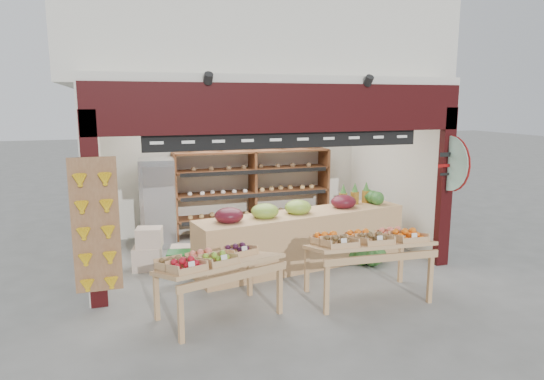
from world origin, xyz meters
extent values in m
plane|color=slate|center=(0.00, 0.00, 0.00)|extent=(60.00, 60.00, 0.00)
cube|color=silver|center=(0.00, 2.29, 1.50)|extent=(5.76, 0.18, 3.00)
cube|color=silver|center=(-2.79, 0.60, 1.50)|extent=(0.18, 3.38, 3.00)
cube|color=silver|center=(2.79, 0.60, 1.50)|extent=(0.18, 3.38, 3.00)
cube|color=silver|center=(0.00, 0.60, 3.06)|extent=(5.76, 3.38, 0.12)
cube|color=silver|center=(0.00, 1.70, 4.20)|extent=(6.36, 4.60, 2.40)
cube|color=black|center=(0.00, -1.05, 2.65)|extent=(5.70, 0.14, 0.70)
cube|color=black|center=(-2.75, -1.05, 1.32)|extent=(0.22, 0.14, 2.65)
cube|color=black|center=(2.75, -1.05, 1.32)|extent=(0.22, 0.14, 2.65)
cube|color=black|center=(0.00, -1.02, 2.20)|extent=(4.20, 0.05, 0.26)
cylinder|color=white|center=(0.10, -0.95, 2.45)|extent=(0.34, 0.05, 0.34)
cube|color=#936843|center=(-2.73, -1.14, 1.15)|extent=(0.60, 0.04, 1.80)
cylinder|color=#A5D0B7|center=(2.75, -1.14, 1.75)|extent=(0.04, 0.90, 0.90)
cylinder|color=maroon|center=(2.75, -1.16, 1.75)|extent=(0.01, 0.92, 0.92)
cube|color=brown|center=(-1.35, 1.93, 0.86)|extent=(0.05, 0.54, 1.73)
cube|color=brown|center=(0.28, 1.93, 0.86)|extent=(0.05, 0.54, 1.73)
cube|color=brown|center=(1.90, 1.93, 0.86)|extent=(0.05, 0.54, 1.73)
cube|color=brown|center=(0.28, 1.93, 0.38)|extent=(3.24, 0.54, 0.04)
cube|color=brown|center=(0.28, 1.93, 0.86)|extent=(3.24, 0.54, 0.04)
cube|color=brown|center=(0.28, 1.93, 1.35)|extent=(3.24, 0.54, 0.04)
cube|color=brown|center=(0.28, 1.93, 1.73)|extent=(3.24, 0.54, 0.04)
cone|color=olive|center=(-1.02, 1.93, 1.87)|extent=(0.32, 0.32, 0.28)
cone|color=olive|center=(-0.37, 1.93, 1.87)|extent=(0.32, 0.32, 0.28)
cone|color=olive|center=(0.28, 1.93, 1.87)|extent=(0.32, 0.32, 0.28)
cone|color=olive|center=(0.92, 1.93, 1.87)|extent=(0.32, 0.32, 0.28)
cone|color=olive|center=(1.57, 1.93, 1.87)|extent=(0.32, 0.32, 0.28)
cube|color=silver|center=(-1.71, 1.56, 0.84)|extent=(0.71, 0.71, 1.68)
cube|color=beige|center=(-2.03, 0.22, 0.19)|extent=(0.52, 0.43, 0.39)
cube|color=beige|center=(-1.98, 0.22, 0.55)|extent=(0.47, 0.40, 0.32)
cube|color=#15511C|center=(-1.51, 0.01, 0.16)|extent=(0.49, 0.41, 0.32)
cube|color=beige|center=(-1.43, 0.40, 0.15)|extent=(0.44, 0.38, 0.30)
cube|color=tan|center=(0.49, -0.39, 0.46)|extent=(3.77, 1.35, 0.92)
ellipsoid|color=#59141E|center=(-0.83, -0.63, 1.02)|extent=(0.45, 0.41, 0.25)
ellipsoid|color=#8CB23F|center=(-0.22, -0.52, 1.02)|extent=(0.45, 0.41, 0.25)
ellipsoid|color=#8CB23F|center=(0.38, -0.41, 1.02)|extent=(0.45, 0.41, 0.25)
ellipsoid|color=#59141E|center=(1.29, -0.25, 1.02)|extent=(0.45, 0.41, 0.25)
cylinder|color=olive|center=(1.37, -0.08, 1.03)|extent=(0.15, 0.15, 0.22)
cylinder|color=olive|center=(1.62, -0.04, 1.03)|extent=(0.15, 0.15, 0.22)
cylinder|color=olive|center=(1.87, 0.01, 1.03)|extent=(0.15, 0.15, 0.22)
cube|color=tan|center=(-1.27, -1.89, 0.71)|extent=(1.69, 1.24, 0.23)
cube|color=tan|center=(-1.83, -2.45, 0.30)|extent=(0.07, 0.07, 0.61)
cube|color=tan|center=(-0.50, -2.04, 0.30)|extent=(0.07, 0.07, 0.61)
cube|color=tan|center=(-2.04, -1.74, 0.30)|extent=(0.07, 0.07, 0.61)
cube|color=tan|center=(-0.71, -1.34, 0.30)|extent=(0.07, 0.07, 0.61)
cube|color=tan|center=(0.85, -1.91, 0.77)|extent=(1.69, 1.01, 0.24)
cube|color=tan|center=(0.07, -2.26, 0.33)|extent=(0.06, 0.06, 0.67)
cube|color=tan|center=(1.58, -2.36, 0.33)|extent=(0.06, 0.06, 0.67)
cube|color=tan|center=(0.12, -1.47, 0.33)|extent=(0.06, 0.06, 0.67)
cube|color=tan|center=(1.63, -1.56, 0.33)|extent=(0.06, 0.06, 0.67)
sphere|color=#1B521F|center=(1.44, -0.68, 0.15)|extent=(0.29, 0.29, 0.29)
sphere|color=#1B521F|center=(1.76, -0.68, 0.15)|extent=(0.29, 0.29, 0.29)
sphere|color=#1B521F|center=(1.44, -0.36, 0.15)|extent=(0.29, 0.29, 0.29)
sphere|color=#1B521F|center=(1.76, -0.36, 0.15)|extent=(0.29, 0.29, 0.29)
sphere|color=#1B521F|center=(1.60, -0.52, 0.41)|extent=(0.29, 0.29, 0.29)
sphere|color=#1B521F|center=(1.60, -0.79, 0.15)|extent=(0.29, 0.29, 0.29)
sphere|color=#1B521F|center=(1.34, -0.52, 0.15)|extent=(0.29, 0.29, 0.29)
sphere|color=#1B521F|center=(1.44, -0.34, 0.41)|extent=(0.29, 0.29, 0.29)
camera|label=1|loc=(-2.45, -7.69, 2.76)|focal=32.00mm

